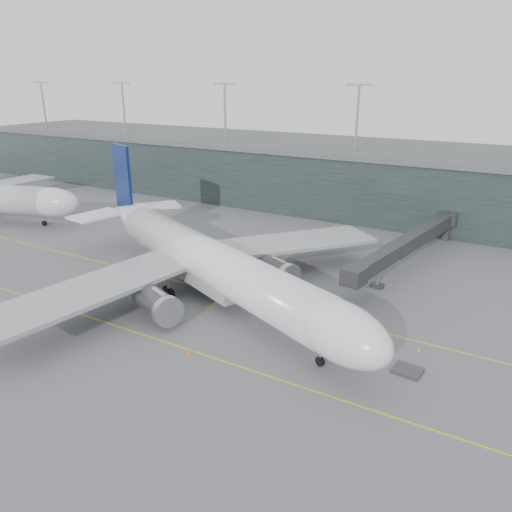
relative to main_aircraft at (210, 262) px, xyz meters
The scene contains 17 objects.
ground 8.68m from the main_aircraft, 118.49° to the left, with size 320.00×320.00×0.00m, color #555459.
taxiline_a 6.58m from the main_aircraft, 148.55° to the left, with size 160.00×0.25×0.02m, color gold.
taxiline_b 15.35m from the main_aircraft, 103.06° to the right, with size 160.00×0.25×0.02m, color gold.
taxiline_lead_main 26.59m from the main_aircraft, 86.15° to the left, with size 0.25×60.00×0.02m, color gold.
taxiline_lead_adj 82.63m from the main_aircraft, 161.63° to the left, with size 0.25×60.00×0.02m, color gold.
terminal 64.11m from the main_aircraft, 92.91° to the left, with size 240.00×36.00×29.00m.
main_aircraft is the anchor object (origin of this frame).
jet_bridge 35.87m from the main_aircraft, 53.65° to the left, with size 8.22×42.34×5.84m.
gse_cart 25.98m from the main_aircraft, ahead, with size 2.18×1.69×1.32m.
baggage_dolly 31.39m from the main_aircraft, 10.28° to the right, with size 3.09×2.47×0.31m, color #333438.
uld_a 17.92m from the main_aircraft, 117.00° to the left, with size 2.49×2.11×2.04m.
uld_b 18.76m from the main_aircraft, 104.88° to the left, with size 2.16×1.85×1.75m.
uld_c 17.71m from the main_aircraft, 100.94° to the left, with size 2.45×2.12×1.95m.
cone_nose 30.88m from the main_aircraft, ahead, with size 0.41×0.41×0.66m, color orange.
cone_wing_stbd 17.27m from the main_aircraft, 63.52° to the right, with size 0.44×0.44×0.70m, color orange.
cone_wing_port 19.24m from the main_aircraft, 66.16° to the left, with size 0.41×0.41×0.66m, color #FA4C0D.
cone_tail 13.29m from the main_aircraft, 156.41° to the right, with size 0.40×0.40×0.63m, color #FA480D.
Camera 1 is at (43.47, -60.91, 30.67)m, focal length 35.00 mm.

